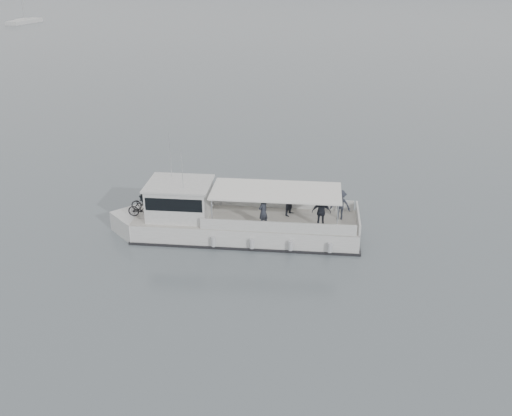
# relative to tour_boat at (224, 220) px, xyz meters

# --- Properties ---
(ground) EXTENTS (1400.00, 1400.00, 0.00)m
(ground) POSITION_rel_tour_boat_xyz_m (3.58, -0.30, -0.85)
(ground) COLOR #515A60
(ground) RESTS_ON ground
(tour_boat) EXTENTS (12.44, 5.04, 5.19)m
(tour_boat) POSITION_rel_tour_boat_xyz_m (0.00, 0.00, 0.00)
(tour_boat) COLOR white
(tour_boat) RESTS_ON ground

